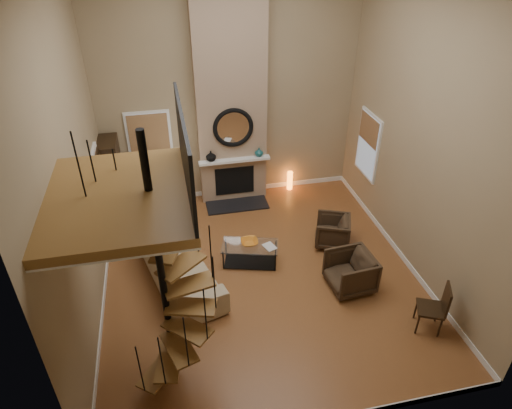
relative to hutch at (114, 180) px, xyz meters
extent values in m
cube|color=#A26534|center=(2.80, -2.77, -0.95)|extent=(6.00, 6.50, 0.01)
cube|color=#9E8965|center=(2.80, 0.48, 1.80)|extent=(6.00, 0.02, 5.50)
cube|color=#9E8965|center=(2.80, -6.02, 1.80)|extent=(6.00, 0.02, 5.50)
cube|color=#9E8965|center=(-0.20, -2.77, 1.80)|extent=(0.02, 6.50, 5.50)
cube|color=#9E8965|center=(5.80, -2.77, 1.80)|extent=(0.02, 6.50, 5.50)
cube|color=white|center=(2.80, 0.47, -0.89)|extent=(6.00, 0.02, 0.12)
cube|color=white|center=(-0.19, -2.77, -0.89)|extent=(0.02, 6.50, 0.12)
cube|color=white|center=(5.79, -2.77, -0.89)|extent=(0.02, 6.50, 0.12)
cube|color=#9A7E64|center=(2.80, 0.29, 1.80)|extent=(1.60, 0.38, 5.50)
cube|color=black|center=(2.80, -0.20, -0.93)|extent=(1.50, 0.60, 0.04)
cube|color=black|center=(2.80, 0.09, -0.40)|extent=(0.95, 0.02, 0.72)
cube|color=white|center=(2.80, 0.01, 0.20)|extent=(1.70, 0.18, 0.06)
torus|color=black|center=(2.80, 0.07, 1.00)|extent=(0.94, 0.10, 0.94)
cylinder|color=white|center=(2.80, 0.08, 1.00)|extent=(0.80, 0.01, 0.80)
imported|color=black|center=(2.25, 0.05, 0.35)|extent=(0.24, 0.24, 0.25)
imported|color=#164D50|center=(3.40, 0.05, 0.33)|extent=(0.20, 0.20, 0.21)
cube|color=white|center=(0.90, 0.46, 0.65)|extent=(1.02, 0.04, 1.52)
cube|color=#8C9EB2|center=(0.90, 0.44, 0.65)|extent=(0.90, 0.01, 1.40)
cube|color=#9D7146|center=(0.90, 0.42, 0.86)|extent=(0.90, 0.01, 0.98)
cube|color=white|center=(5.78, -0.77, 0.65)|extent=(0.04, 1.02, 1.52)
cube|color=#8C9EB2|center=(5.76, -0.77, 0.65)|extent=(0.01, 0.90, 1.40)
cube|color=#9D7146|center=(5.74, -0.77, 1.03)|extent=(0.01, 0.90, 0.63)
cube|color=white|center=(-0.17, -0.97, 0.10)|extent=(0.06, 1.05, 2.16)
cube|color=black|center=(-0.13, -0.97, 0.07)|extent=(0.05, 0.90, 2.05)
cube|color=#8C9EB2|center=(-0.10, -0.97, 0.50)|extent=(0.01, 0.60, 0.90)
cube|color=olive|center=(0.65, -4.57, 2.23)|extent=(1.70, 2.20, 0.12)
cube|color=white|center=(0.65, -4.57, 2.16)|extent=(1.70, 2.20, 0.03)
cube|color=black|center=(1.47, -4.57, 2.76)|extent=(0.04, 2.20, 0.94)
cylinder|color=black|center=(1.00, -4.57, 1.06)|extent=(0.10, 0.10, 4.02)
cube|color=olive|center=(0.78, -4.85, -0.69)|extent=(0.71, 0.78, 0.04)
cylinder|color=black|center=(0.56, -5.13, -0.22)|extent=(0.02, 0.02, 0.94)
cube|color=olive|center=(0.94, -4.92, -0.43)|extent=(0.46, 0.77, 0.04)
cylinder|color=black|center=(0.87, -5.28, 0.04)|extent=(0.02, 0.02, 0.94)
cube|color=olive|center=(1.11, -4.91, -0.17)|extent=(0.55, 0.79, 0.04)
cylinder|color=black|center=(1.22, -5.25, 0.30)|extent=(0.02, 0.02, 0.94)
cube|color=olive|center=(1.26, -4.82, 0.09)|extent=(0.75, 0.74, 0.04)
cylinder|color=black|center=(1.52, -5.07, 0.56)|extent=(0.02, 0.02, 0.94)
cube|color=olive|center=(1.35, -4.67, 0.35)|extent=(0.79, 0.53, 0.04)
cylinder|color=black|center=(1.69, -4.77, 0.82)|extent=(0.02, 0.02, 0.94)
cube|color=olive|center=(1.35, -4.49, 0.61)|extent=(0.77, 0.48, 0.04)
cylinder|color=black|center=(1.70, -4.42, 1.08)|extent=(0.02, 0.02, 0.94)
cube|color=olive|center=(1.28, -4.34, 0.87)|extent=(0.77, 0.72, 0.04)
cylinder|color=black|center=(1.55, -4.10, 1.34)|extent=(0.02, 0.02, 0.94)
cube|color=olive|center=(1.13, -4.23, 1.13)|extent=(0.58, 0.79, 0.04)
cylinder|color=black|center=(1.27, -3.90, 1.60)|extent=(0.02, 0.02, 0.94)
cube|color=olive|center=(0.96, -4.21, 1.39)|extent=(0.41, 0.75, 0.04)
cylinder|color=black|center=(0.92, -3.85, 1.86)|extent=(0.02, 0.02, 0.94)
cube|color=olive|center=(0.80, -4.27, 1.65)|extent=(0.68, 0.79, 0.04)
cylinder|color=black|center=(0.60, -3.97, 2.12)|extent=(0.02, 0.02, 0.94)
cube|color=olive|center=(0.68, -4.40, 1.91)|extent=(0.80, 0.64, 0.04)
cylinder|color=black|center=(0.36, -4.23, 2.38)|extent=(0.02, 0.02, 0.94)
cube|color=olive|center=(0.64, -4.57, 2.17)|extent=(0.72, 0.34, 0.04)
cylinder|color=black|center=(0.28, -4.57, 2.64)|extent=(0.02, 0.02, 0.94)
cube|color=black|center=(0.00, 0.00, 0.00)|extent=(0.41, 0.88, 1.96)
imported|color=tan|center=(1.23, -2.62, -0.55)|extent=(1.60, 2.68, 0.73)
imported|color=#3A2A1B|center=(4.58, -2.17, -0.60)|extent=(0.92, 0.91, 0.65)
imported|color=#3A2A1B|center=(4.46, -3.45, -0.60)|extent=(0.88, 0.86, 0.75)
cube|color=silver|center=(2.67, -2.39, -0.51)|extent=(1.24, 0.85, 0.02)
cube|color=black|center=(2.67, -2.39, -0.92)|extent=(1.12, 0.73, 0.01)
cylinder|color=black|center=(2.11, -2.46, -0.73)|extent=(0.03, 0.03, 0.41)
cylinder|color=black|center=(3.11, -2.74, -0.73)|extent=(0.03, 0.03, 0.41)
cylinder|color=black|center=(2.23, -2.03, -0.73)|extent=(0.03, 0.03, 0.41)
cylinder|color=black|center=(3.23, -2.31, -0.73)|extent=(0.03, 0.03, 0.41)
imported|color=orange|center=(2.67, -2.34, -0.45)|extent=(0.35, 0.35, 0.09)
imported|color=gray|center=(3.02, -2.54, -0.49)|extent=(0.28, 0.33, 0.03)
cylinder|color=black|center=(1.44, -0.43, -0.93)|extent=(0.35, 0.35, 0.03)
cylinder|color=black|center=(1.44, -0.43, -0.15)|extent=(0.04, 0.04, 1.52)
cylinder|color=#F2E5C6|center=(1.44, -0.43, 0.60)|extent=(0.39, 0.39, 0.31)
cylinder|color=orange|center=(4.28, 0.32, -0.70)|extent=(0.14, 0.14, 0.50)
cube|color=black|center=(5.29, -4.72, -0.51)|extent=(0.56, 0.56, 0.05)
cube|color=black|center=(5.48, -4.80, -0.25)|extent=(0.20, 0.38, 0.50)
cylinder|color=black|center=(5.06, -4.80, -0.74)|extent=(0.05, 0.05, 0.40)
cylinder|color=black|center=(5.38, -4.95, -0.74)|extent=(0.05, 0.05, 0.40)
cylinder|color=black|center=(5.21, -4.48, -0.74)|extent=(0.05, 0.05, 0.40)
cylinder|color=black|center=(5.53, -4.63, -0.74)|extent=(0.05, 0.05, 0.40)
camera|label=1|loc=(1.28, -9.35, 5.04)|focal=31.41mm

